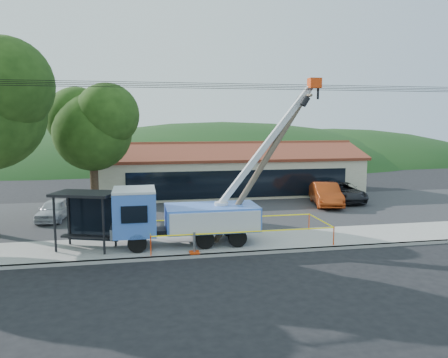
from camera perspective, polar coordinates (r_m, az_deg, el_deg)
name	(u,v)px	position (r m, az deg, el deg)	size (l,w,h in m)	color
ground	(235,270)	(19.27, 1.44, -11.85)	(120.00, 120.00, 0.00)	black
curb	(225,254)	(21.20, 0.20, -9.81)	(60.00, 0.25, 0.15)	gray
sidewalk	(218,244)	(22.99, -0.74, -8.43)	(60.00, 4.00, 0.15)	gray
parking_lot	(198,213)	(30.67, -3.42, -4.44)	(60.00, 12.00, 0.10)	#28282B
strip_mall	(230,173)	(38.82, 0.84, 0.82)	(22.50, 8.53, 4.67)	#B8AF92
tree_lot	(92,124)	(30.90, -16.84, 6.85)	(6.30, 5.60, 8.94)	#332316
hill_west	(69,162)	(73.86, -19.62, 2.08)	(78.40, 56.00, 28.00)	#173C16
hill_center	(223,160)	(74.35, -0.19, 2.55)	(89.60, 64.00, 32.00)	#173C16
hill_east	(332,158)	(80.54, 13.94, 2.71)	(72.80, 52.00, 26.00)	#173C16
utility_truck	(182,214)	(22.39, -5.47, -4.55)	(10.73, 3.95, 8.46)	black
leaning_pole	(269,155)	(22.87, 5.86, 3.17)	(5.46, 1.72, 8.37)	brown
bus_shelter	(87,207)	(22.47, -17.49, -3.49)	(3.36, 2.68, 2.82)	black
caution_tape	(238,228)	(23.00, 1.90, -6.41)	(9.24, 3.34, 0.97)	#F03F0D
car_silver	(55,221)	(30.33, -21.26, -5.18)	(1.57, 3.90, 1.33)	silver
car_red	(325,206)	(34.08, 13.11, -3.51)	(1.78, 5.12, 1.69)	#A13610
car_dark	(342,202)	(36.16, 15.20, -2.95)	(2.43, 5.28, 1.47)	black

